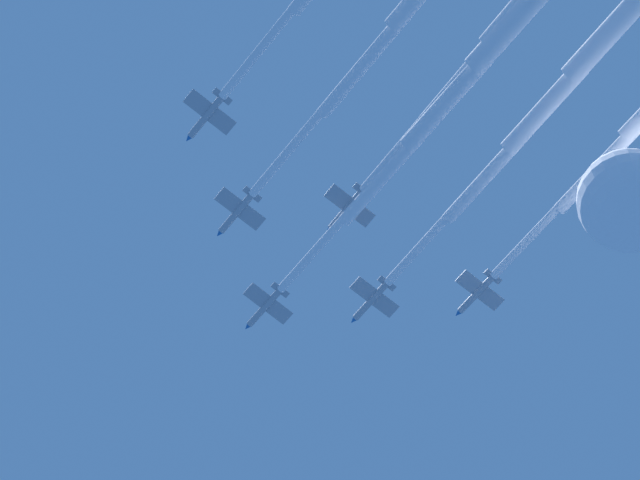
# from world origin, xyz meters

# --- Properties ---
(jet_lead) EXTENTS (54.54, 57.44, 3.94)m
(jet_lead) POSITION_xyz_m (21.94, -22.92, 208.52)
(jet_lead) COLOR #9EA3AD
(jet_starboard_inner) EXTENTS (50.68, 54.41, 3.93)m
(jet_starboard_inner) POSITION_xyz_m (36.76, -19.58, 209.96)
(jet_starboard_inner) COLOR #9EA3AD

